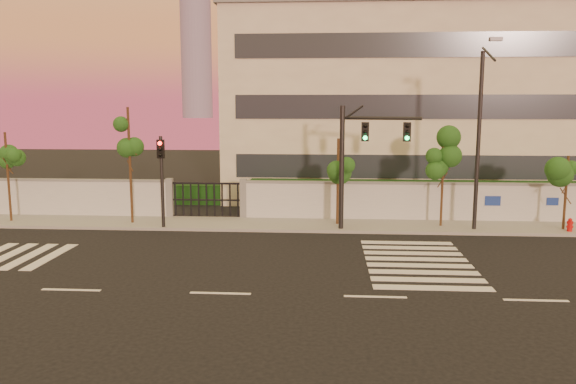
{
  "coord_description": "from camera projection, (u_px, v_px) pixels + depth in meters",
  "views": [
    {
      "loc": [
        3.38,
        -17.34,
        6.02
      ],
      "look_at": [
        1.8,
        6.0,
        2.45
      ],
      "focal_mm": 35.0,
      "sensor_mm": 36.0,
      "label": 1
    }
  ],
  "objects": [
    {
      "name": "traffic_signal_secondary",
      "position": [
        162.0,
        171.0,
        27.17
      ],
      "size": [
        0.36,
        0.34,
        4.61
      ],
      "rotation": [
        0.0,
        0.0,
        0.09
      ],
      "color": "black",
      "rests_on": "ground"
    },
    {
      "name": "street_tree_b",
      "position": [
        7.0,
        157.0,
        28.65
      ],
      "size": [
        1.49,
        1.19,
        4.73
      ],
      "color": "#382314",
      "rests_on": "ground"
    },
    {
      "name": "traffic_signal_main",
      "position": [
        358.0,
        153.0,
        26.66
      ],
      "size": [
        3.77,
        1.28,
        6.06
      ],
      "rotation": [
        0.0,
        0.0,
        -0.31
      ],
      "color": "black",
      "rests_on": "ground"
    },
    {
      "name": "streetlight_east",
      "position": [
        480.0,
        132.0,
        26.28
      ],
      "size": [
        0.53,
        2.15,
        8.95
      ],
      "color": "black",
      "rests_on": "ground"
    },
    {
      "name": "street_tree_c",
      "position": [
        130.0,
        139.0,
        28.07
      ],
      "size": [
        1.54,
        1.22,
        5.99
      ],
      "color": "#382314",
      "rests_on": "ground"
    },
    {
      "name": "ground",
      "position": [
        220.0,
        293.0,
        18.24
      ],
      "size": [
        120.0,
        120.0,
        0.0
      ],
      "primitive_type": "plane",
      "color": "black",
      "rests_on": "ground"
    },
    {
      "name": "road_markings",
      "position": [
        199.0,
        261.0,
        22.05
      ],
      "size": [
        57.0,
        7.62,
        0.02
      ],
      "color": "silver",
      "rests_on": "ground"
    },
    {
      "name": "street_tree_d",
      "position": [
        339.0,
        162.0,
        27.91
      ],
      "size": [
        1.61,
        1.28,
        4.45
      ],
      "color": "#382314",
      "rests_on": "ground"
    },
    {
      "name": "street_tree_f",
      "position": [
        567.0,
        176.0,
        26.76
      ],
      "size": [
        1.52,
        1.21,
        3.71
      ],
      "color": "#382314",
      "rests_on": "ground"
    },
    {
      "name": "perimeter_wall",
      "position": [
        264.0,
        200.0,
        29.9
      ],
      "size": [
        60.0,
        0.36,
        2.2
      ],
      "color": "#B3B5BB",
      "rests_on": "ground"
    },
    {
      "name": "fire_hydrant",
      "position": [
        570.0,
        226.0,
        26.61
      ],
      "size": [
        0.31,
        0.29,
        0.78
      ],
      "rotation": [
        0.0,
        0.0,
        -0.16
      ],
      "color": "#B90C0C",
      "rests_on": "ground"
    },
    {
      "name": "street_tree_e",
      "position": [
        444.0,
        157.0,
        27.41
      ],
      "size": [
        1.44,
        1.15,
        4.88
      ],
      "color": "#382314",
      "rests_on": "ground"
    },
    {
      "name": "institutional_building",
      "position": [
        409.0,
        104.0,
        38.39
      ],
      "size": [
        24.4,
        12.4,
        12.25
      ],
      "color": "beige",
      "rests_on": "ground"
    },
    {
      "name": "sidewalk",
      "position": [
        259.0,
        224.0,
        28.58
      ],
      "size": [
        60.0,
        3.0,
        0.15
      ],
      "primitive_type": "cube",
      "color": "gray",
      "rests_on": "ground"
    },
    {
      "name": "hedge_row",
      "position": [
        287.0,
        197.0,
        32.57
      ],
      "size": [
        41.0,
        4.25,
        1.8
      ],
      "color": "#13340F",
      "rests_on": "ground"
    }
  ]
}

